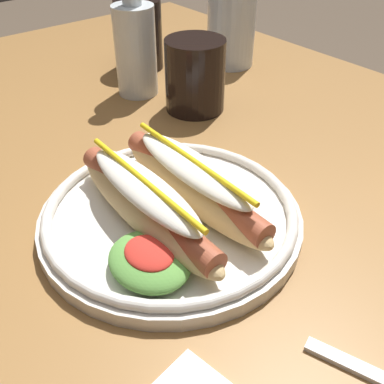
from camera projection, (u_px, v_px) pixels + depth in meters
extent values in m
cube|color=olive|center=(177.00, 195.00, 0.57)|extent=(1.37, 1.02, 0.04)
cylinder|color=olive|center=(167.00, 148.00, 1.37)|extent=(0.06, 0.06, 0.70)
cylinder|color=silver|center=(171.00, 219.00, 0.50)|extent=(0.28, 0.28, 0.02)
torus|color=silver|center=(170.00, 210.00, 0.49)|extent=(0.27, 0.27, 0.01)
ellipsoid|color=tan|center=(146.00, 209.00, 0.46)|extent=(0.24, 0.05, 0.04)
cylinder|color=#9E4C33|center=(146.00, 203.00, 0.46)|extent=(0.22, 0.03, 0.03)
ellipsoid|color=silver|center=(144.00, 189.00, 0.45)|extent=(0.18, 0.05, 0.02)
cylinder|color=yellow|center=(144.00, 180.00, 0.44)|extent=(0.19, 0.01, 0.01)
ellipsoid|color=tan|center=(192.00, 188.00, 0.49)|extent=(0.24, 0.05, 0.04)
cylinder|color=#9E4C33|center=(192.00, 182.00, 0.49)|extent=(0.22, 0.03, 0.03)
ellipsoid|color=silver|center=(192.00, 168.00, 0.48)|extent=(0.18, 0.05, 0.02)
cylinder|color=yellow|center=(193.00, 160.00, 0.47)|extent=(0.19, 0.01, 0.01)
ellipsoid|color=#5B9942|center=(150.00, 261.00, 0.42)|extent=(0.08, 0.07, 0.02)
ellipsoid|color=red|center=(149.00, 253.00, 0.41)|extent=(0.05, 0.04, 0.01)
cube|color=silver|center=(358.00, 368.00, 0.36)|extent=(0.08, 0.04, 0.00)
cylinder|color=black|center=(195.00, 76.00, 0.69)|extent=(0.09, 0.09, 0.11)
cylinder|color=silver|center=(231.00, 28.00, 0.84)|extent=(0.09, 0.09, 0.14)
cylinder|color=black|center=(139.00, 35.00, 0.83)|extent=(0.08, 0.08, 0.12)
cylinder|color=silver|center=(136.00, 51.00, 0.73)|extent=(0.07, 0.07, 0.14)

